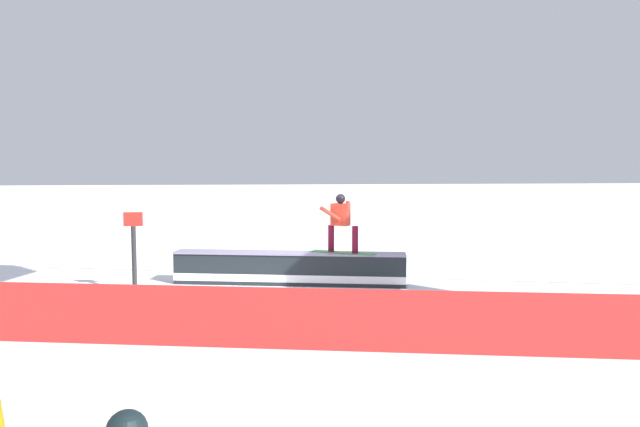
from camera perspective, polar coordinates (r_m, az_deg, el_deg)
ground_plane at (r=14.06m, az=-2.90°, el=-6.68°), size 120.00×120.00×0.00m
grind_box at (r=14.00m, az=-2.91°, el=-5.32°), size 5.34×1.55×0.75m
snowboarder at (r=13.73m, az=2.00°, el=-0.73°), size 1.45×0.98×1.35m
safety_fence at (r=9.21m, az=-1.64°, el=-9.92°), size 13.06×2.51×0.94m
trail_marker at (r=13.55m, az=-17.16°, el=-3.29°), size 0.40×0.10×1.75m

